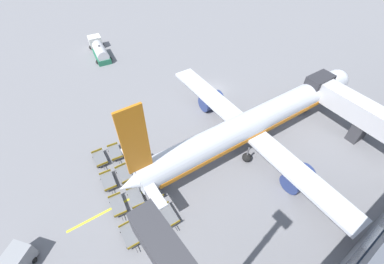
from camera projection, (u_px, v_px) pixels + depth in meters
name	position (u px, v px, depth m)	size (l,w,h in m)	color
ground_plane	(213.00, 90.00, 46.41)	(500.00, 500.00, 0.00)	gray
jet_bridge	(380.00, 128.00, 34.17)	(19.90, 5.32, 6.20)	silver
airplane	(253.00, 123.00, 35.49)	(34.37, 39.76, 13.75)	silver
fuel_tanker_primary	(100.00, 50.00, 53.91)	(10.01, 4.60, 3.01)	white
baggage_dolly_row_near_col_a	(100.00, 159.00, 34.70)	(3.55, 1.84, 0.92)	slate
baggage_dolly_row_near_col_b	(108.00, 181.00, 32.18)	(3.56, 1.92, 0.92)	slate
baggage_dolly_row_near_col_c	(118.00, 205.00, 29.86)	(3.56, 1.95, 0.92)	slate
baggage_dolly_row_near_col_d	(130.00, 235.00, 27.42)	(3.54, 1.82, 0.92)	slate
baggage_dolly_row_mid_a_col_a	(115.00, 152.00, 35.45)	(3.56, 1.96, 0.92)	slate
baggage_dolly_row_mid_a_col_b	(124.00, 174.00, 32.93)	(3.53, 1.79, 0.92)	slate
baggage_dolly_row_mid_a_col_c	(136.00, 197.00, 30.59)	(3.56, 1.97, 0.92)	slate
baggage_dolly_row_mid_a_col_d	(148.00, 225.00, 28.17)	(3.56, 1.92, 0.92)	slate
baggage_dolly_row_mid_b_col_a	(132.00, 147.00, 36.21)	(3.54, 1.83, 0.92)	slate
baggage_dolly_row_mid_b_col_b	(141.00, 165.00, 33.91)	(3.55, 1.90, 0.92)	slate
baggage_dolly_row_mid_b_col_c	(154.00, 190.00, 31.31)	(3.56, 1.97, 0.92)	slate
baggage_dolly_row_mid_b_col_d	(169.00, 215.00, 28.99)	(3.54, 1.82, 0.92)	slate
stand_guidance_stripe	(200.00, 162.00, 34.90)	(2.95, 35.49, 0.01)	yellow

